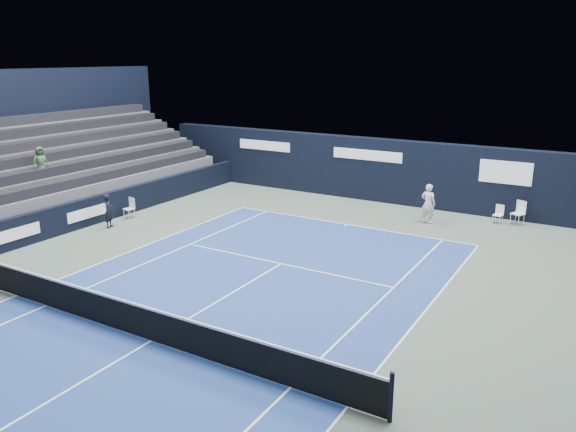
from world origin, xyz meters
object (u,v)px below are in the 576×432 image
at_px(folding_chair_back_a, 499,211).
at_px(tennis_net, 150,323).
at_px(folding_chair_back_b, 519,211).
at_px(line_judge_chair, 130,206).
at_px(tennis_player, 428,204).

height_order(folding_chair_back_a, tennis_net, tennis_net).
distance_m(folding_chair_back_a, folding_chair_back_b, 0.80).
bearing_deg(folding_chair_back_b, folding_chair_back_a, -139.31).
distance_m(line_judge_chair, tennis_player, 13.11).
height_order(folding_chair_back_b, tennis_net, tennis_net).
bearing_deg(line_judge_chair, folding_chair_back_a, 36.26).
relative_size(folding_chair_back_b, line_judge_chair, 1.14).
xyz_separation_m(folding_chair_back_b, line_judge_chair, (-15.12, -7.72, -0.07)).
relative_size(line_judge_chair, tennis_player, 0.53).
height_order(line_judge_chair, tennis_net, tennis_net).
bearing_deg(folding_chair_back_a, line_judge_chair, -141.56).
xyz_separation_m(folding_chair_back_a, line_judge_chair, (-14.35, -7.50, -0.03)).
relative_size(tennis_net, tennis_player, 7.46).
xyz_separation_m(folding_chair_back_a, tennis_net, (-5.54, -15.44, -0.03)).
distance_m(folding_chair_back_a, line_judge_chair, 16.19).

